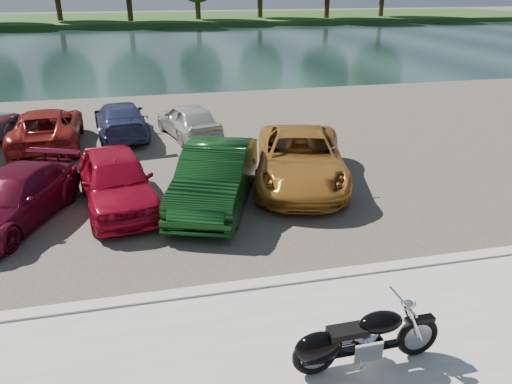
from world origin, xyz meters
TOP-DOWN VIEW (x-y plane):
  - ground at (0.00, 0.00)m, footprint 200.00×200.00m
  - kerb at (0.00, 2.00)m, footprint 60.00×0.30m
  - parking_lot at (0.00, 11.00)m, footprint 60.00×18.00m
  - river at (0.00, 40.00)m, footprint 120.00×40.00m
  - far_bank at (0.00, 72.00)m, footprint 120.00×24.00m
  - motorcycle at (0.05, -0.43)m, footprint 2.33×0.75m
  - car_3 at (-5.84, 6.02)m, footprint 3.20×4.60m
  - car_4 at (-3.45, 6.42)m, footprint 2.35×4.41m
  - car_5 at (-0.98, 6.01)m, footprint 3.10×4.93m
  - car_6 at (1.58, 6.93)m, footprint 3.76×5.75m
  - car_10 at (-5.92, 12.22)m, footprint 2.41×4.87m
  - car_11 at (-3.46, 12.95)m, footprint 2.23×4.51m
  - car_12 at (-1.03, 12.25)m, footprint 2.39×3.99m

SIDE VIEW (x-z plane):
  - ground at x=0.00m, z-range 0.00..0.00m
  - river at x=0.00m, z-range 0.00..0.00m
  - parking_lot at x=0.00m, z-range 0.00..0.04m
  - kerb at x=0.00m, z-range 0.00..0.14m
  - far_bank at x=0.00m, z-range 0.00..0.60m
  - motorcycle at x=0.05m, z-range 0.04..1.09m
  - car_3 at x=-5.84m, z-range 0.04..1.28m
  - car_11 at x=-3.46m, z-range 0.04..1.30m
  - car_12 at x=-1.03m, z-range 0.04..1.31m
  - car_10 at x=-5.92m, z-range 0.04..1.37m
  - car_4 at x=-3.45m, z-range 0.04..1.47m
  - car_6 at x=1.58m, z-range 0.04..1.51m
  - car_5 at x=-0.98m, z-range 0.04..1.57m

